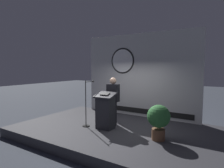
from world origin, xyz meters
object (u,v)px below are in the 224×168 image
Objects in this scene: podium at (105,111)px; potted_plant at (159,119)px; speaker_person at (113,101)px; microphone_stand at (87,110)px.

potted_plant is (1.75, -0.04, 0.01)m from podium.
podium is 1.23× the size of potted_plant.
speaker_person is 1.85m from potted_plant.
potted_plant is at bearing -16.37° from speaker_person.
podium reaches higher than potted_plant.
speaker_person is at bearing 40.42° from microphone_stand.
microphone_stand is 2.44m from potted_plant.
microphone_stand is at bearing -172.18° from podium.
microphone_stand is at bearing -178.68° from potted_plant.
podium is 0.77× the size of microphone_stand.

